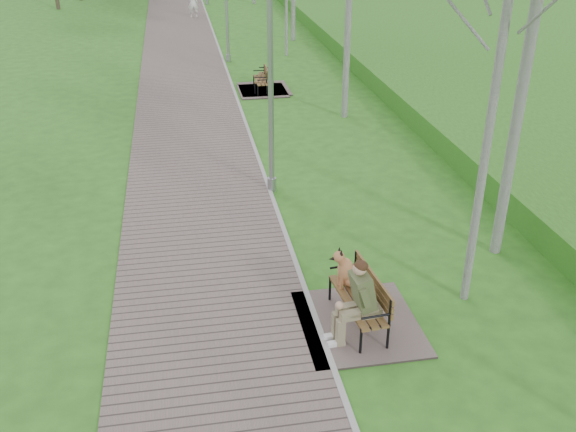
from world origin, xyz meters
The scene contains 10 objects.
ground centered at (0.00, 0.00, 0.00)m, with size 120.00×120.00×0.00m, color #2D5F1E.
walkway centered at (-1.75, 21.50, 0.02)m, with size 3.50×67.00×0.04m, color #695955.
kerb centered at (0.00, 21.50, 0.03)m, with size 0.10×67.00×0.05m, color #999993.
embankment centered at (12.00, 20.00, 0.00)m, with size 14.00×70.00×1.60m, color #429528.
bench_main centered at (0.61, 1.25, 0.49)m, with size 1.99×2.21×1.74m.
bench_second centered at (1.10, 15.96, 0.21)m, with size 1.83×2.03×1.12m.
bench_third centered at (0.99, 15.69, 0.20)m, with size 1.74×1.93×1.07m.
lamp_post_near centered at (0.06, 7.00, 2.68)m, with size 0.22×0.22×5.74m.
lamp_post_second centered at (0.23, 20.56, 2.46)m, with size 0.20×0.20×5.27m.
pedestrian_near centered at (-0.81, 31.52, 0.85)m, with size 0.62×0.41×1.70m, color silver.
Camera 1 is at (-2.04, -7.33, 6.67)m, focal length 40.00 mm.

